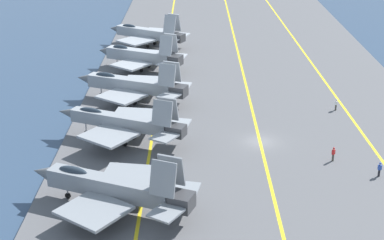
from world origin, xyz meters
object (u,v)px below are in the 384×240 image
(parked_jet_third, at_px, (123,122))
(parked_jet_fourth, at_px, (132,85))
(crew_white_vest, at_px, (336,104))
(crew_red_vest, at_px, (333,153))
(parked_jet_sixth, at_px, (147,33))
(parked_jet_fifth, at_px, (140,56))
(parked_jet_second, at_px, (112,187))
(crew_blue_vest, at_px, (380,169))

(parked_jet_third, xyz_separation_m, parked_jet_fourth, (13.94, 0.23, -0.13))
(crew_white_vest, distance_m, crew_red_vest, 16.14)
(parked_jet_fourth, distance_m, crew_white_vest, 28.66)
(parked_jet_fourth, relative_size, parked_jet_sixth, 1.07)
(parked_jet_fourth, height_order, parked_jet_fifth, parked_jet_fifth)
(parked_jet_second, bearing_deg, parked_jet_fifth, 1.40)
(parked_jet_second, xyz_separation_m, parked_jet_third, (15.55, 0.72, 0.26))
(crew_blue_vest, distance_m, crew_white_vest, 19.38)
(parked_jet_fifth, relative_size, parked_jet_sixth, 0.96)
(parked_jet_second, relative_size, crew_blue_vest, 10.42)
(parked_jet_second, bearing_deg, crew_blue_vest, -76.40)
(parked_jet_third, distance_m, parked_jet_sixth, 43.73)
(crew_white_vest, bearing_deg, crew_red_vest, 166.39)
(parked_jet_third, xyz_separation_m, parked_jet_sixth, (43.73, 0.30, -0.19))
(parked_jet_third, height_order, parked_jet_fifth, parked_jet_fifth)
(crew_blue_vest, relative_size, crew_white_vest, 1.00)
(parked_jet_fifth, height_order, crew_blue_vest, parked_jet_fifth)
(parked_jet_sixth, xyz_separation_m, crew_red_vest, (-48.86, -24.69, -1.52))
(parked_jet_second, relative_size, crew_white_vest, 10.45)
(parked_jet_second, height_order, parked_jet_fourth, parked_jet_second)
(crew_blue_vest, bearing_deg, crew_white_vest, 1.07)
(parked_jet_fifth, xyz_separation_m, crew_white_vest, (-18.54, -28.56, -1.46))
(parked_jet_second, distance_m, crew_red_vest, 25.90)
(parked_jet_third, bearing_deg, parked_jet_sixth, 0.39)
(parked_jet_fifth, bearing_deg, crew_red_vest, -144.12)
(parked_jet_second, xyz_separation_m, crew_white_vest, (26.11, -27.47, -1.47))
(parked_jet_fifth, bearing_deg, crew_blue_vest, -142.67)
(parked_jet_second, height_order, parked_jet_fifth, parked_jet_second)
(parked_jet_fourth, distance_m, parked_jet_fifth, 15.16)
(parked_jet_sixth, height_order, crew_red_vest, parked_jet_sixth)
(parked_jet_sixth, distance_m, crew_red_vest, 54.77)
(parked_jet_sixth, relative_size, crew_red_vest, 9.50)
(parked_jet_second, bearing_deg, parked_jet_sixth, 0.99)
(parked_jet_second, distance_m, parked_jet_fourth, 29.51)
(parked_jet_fourth, bearing_deg, parked_jet_sixth, 0.14)
(parked_jet_fourth, relative_size, parked_jet_fifth, 1.11)
(parked_jet_fourth, bearing_deg, parked_jet_second, -178.16)
(parked_jet_third, bearing_deg, parked_jet_fourth, 0.93)
(crew_white_vest, bearing_deg, crew_blue_vest, -178.93)
(parked_jet_fourth, height_order, crew_white_vest, parked_jet_fourth)
(crew_white_vest, bearing_deg, parked_jet_third, 110.53)
(parked_jet_third, height_order, crew_red_vest, parked_jet_third)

